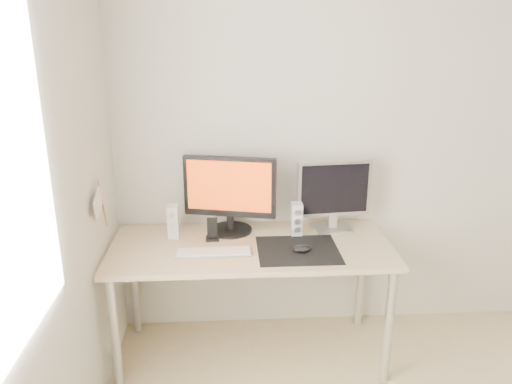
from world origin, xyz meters
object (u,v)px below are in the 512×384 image
desk (251,257)px  speaker_right (297,219)px  keyboard (214,252)px  second_monitor (334,192)px  speaker_left (173,222)px  phone_dock (212,233)px  mouse (302,249)px  main_monitor (230,192)px

desk → speaker_right: (0.28, 0.13, 0.18)m
speaker_right → keyboard: bearing=-154.0°
desk → second_monitor: size_ratio=3.54×
speaker_left → speaker_right: 0.73m
second_monitor → keyboard: 0.82m
keyboard → phone_dock: size_ratio=3.10×
speaker_left → keyboard: 0.35m
mouse → keyboard: size_ratio=0.25×
desk → phone_dock: phone_dock is taller
desk → main_monitor: (-0.11, 0.19, 0.33)m
second_monitor → speaker_left: second_monitor is taller
speaker_right → keyboard: (-0.49, -0.24, -0.09)m
speaker_left → speaker_right: bearing=-0.3°
mouse → phone_dock: phone_dock is taller
phone_dock → second_monitor: bearing=9.2°
second_monitor → speaker_right: second_monitor is taller
speaker_right → keyboard: size_ratio=0.47×
main_monitor → speaker_right: size_ratio=2.75×
main_monitor → speaker_left: main_monitor is taller
second_monitor → phone_dock: second_monitor is taller
main_monitor → phone_dock: 0.26m
desk → main_monitor: 0.40m
desk → main_monitor: main_monitor is taller
second_monitor → mouse: bearing=-125.7°
second_monitor → speaker_left: 0.97m
main_monitor → desk: bearing=-59.6°
second_monitor → desk: bearing=-158.9°
keyboard → phone_dock: 0.19m
main_monitor → second_monitor: bearing=0.2°
second_monitor → main_monitor: bearing=-179.8°
main_monitor → second_monitor: 0.62m
second_monitor → speaker_left: size_ratio=2.27×
speaker_right → phone_dock: bearing=-174.5°
second_monitor → phone_dock: bearing=-170.8°
second_monitor → phone_dock: 0.76m
speaker_left → phone_dock: speaker_left is taller
mouse → speaker_right: bearing=89.9°
mouse → speaker_right: (0.00, 0.25, 0.08)m
keyboard → mouse: bearing=-1.6°
speaker_left → main_monitor: bearing=10.9°
mouse → desk: bearing=155.8°
second_monitor → keyboard: (-0.72, -0.31, -0.23)m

